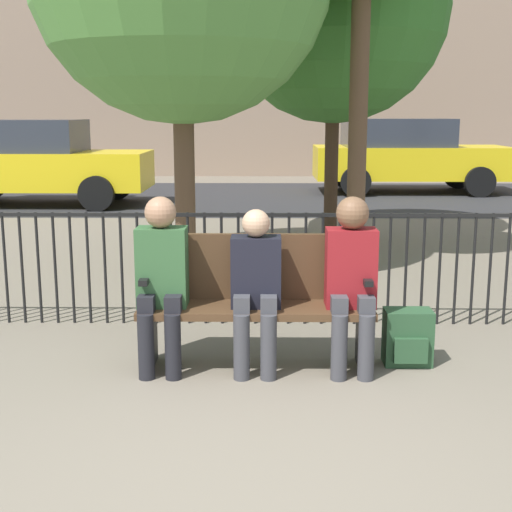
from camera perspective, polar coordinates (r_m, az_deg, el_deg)
ground_plane at (r=3.41m, az=-0.39°, el=-19.64°), size 80.00×80.00×0.00m
park_bench at (r=5.00m, az=0.01°, el=-3.31°), size 1.62×0.45×0.92m
seated_person_0 at (r=4.88m, az=-7.58°, el=-1.49°), size 0.34×0.39×1.21m
seated_person_1 at (r=4.83m, az=-0.05°, el=-2.13°), size 0.34×0.39×1.12m
seated_person_2 at (r=4.86m, az=7.64°, el=-1.48°), size 0.34×0.39×1.21m
backpack at (r=5.19m, az=12.05°, el=-6.41°), size 0.33×0.25×0.40m
fence_railing at (r=5.94m, az=-0.03°, el=-0.23°), size 9.01×0.03×0.95m
tree_1 at (r=9.99m, az=6.31°, el=19.11°), size 3.01×3.01×4.62m
street_surface at (r=15.03m, az=0.47°, el=4.74°), size 24.00×6.00×0.01m
parked_car_0 at (r=14.35m, az=-17.41°, el=7.26°), size 4.20×1.94×1.62m
parked_car_1 at (r=16.20m, az=11.93°, el=7.96°), size 4.20×1.94×1.62m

